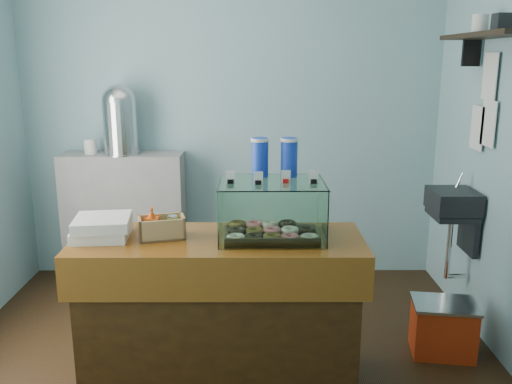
{
  "coord_description": "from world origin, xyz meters",
  "views": [
    {
      "loc": [
        0.2,
        -3.08,
        1.86
      ],
      "look_at": [
        0.21,
        -0.15,
        1.14
      ],
      "focal_mm": 38.0,
      "sensor_mm": 36.0,
      "label": 1
    }
  ],
  "objects_px": {
    "display_case": "(271,206)",
    "coffee_urn": "(120,118)",
    "counter": "(220,312)",
    "red_cooler": "(443,328)"
  },
  "relations": [
    {
      "from": "counter",
      "to": "coffee_urn",
      "type": "relative_size",
      "value": 2.83
    },
    {
      "from": "display_case",
      "to": "coffee_urn",
      "type": "height_order",
      "value": "coffee_urn"
    },
    {
      "from": "display_case",
      "to": "red_cooler",
      "type": "height_order",
      "value": "display_case"
    },
    {
      "from": "display_case",
      "to": "coffee_urn",
      "type": "xyz_separation_m",
      "value": [
        -1.18,
        1.5,
        0.33
      ]
    },
    {
      "from": "counter",
      "to": "display_case",
      "type": "distance_m",
      "value": 0.68
    },
    {
      "from": "counter",
      "to": "display_case",
      "type": "bearing_deg",
      "value": 11.2
    },
    {
      "from": "red_cooler",
      "to": "coffee_urn",
      "type": "bearing_deg",
      "value": 160.16
    },
    {
      "from": "display_case",
      "to": "red_cooler",
      "type": "distance_m",
      "value": 1.46
    },
    {
      "from": "counter",
      "to": "red_cooler",
      "type": "xyz_separation_m",
      "value": [
        1.41,
        0.34,
        -0.28
      ]
    },
    {
      "from": "coffee_urn",
      "to": "red_cooler",
      "type": "relative_size",
      "value": 1.29
    }
  ]
}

